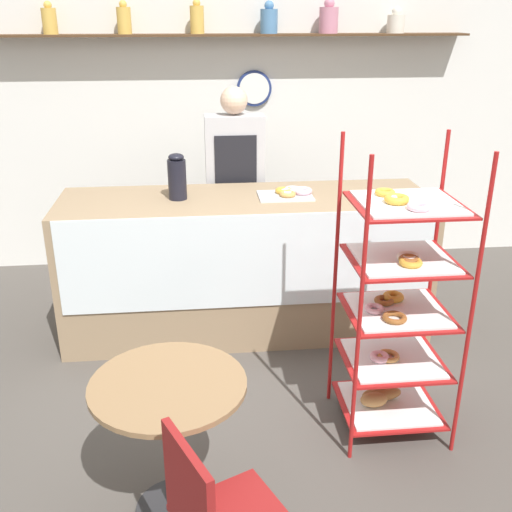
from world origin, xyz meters
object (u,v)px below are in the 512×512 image
object	(u,v)px
pastry_rack	(396,311)
cafe_table	(170,417)
person_worker	(235,188)
coffee_carafe	(177,177)
donut_tray_counter	(290,193)

from	to	relation	value
pastry_rack	cafe_table	bearing A→B (deg)	-155.67
pastry_rack	person_worker	xyz separation A→B (m)	(-0.73, 1.78, 0.20)
person_worker	coffee_carafe	xyz separation A→B (m)	(-0.43, -0.55, 0.24)
person_worker	coffee_carafe	distance (m)	0.74
cafe_table	donut_tray_counter	world-z (taller)	donut_tray_counter
pastry_rack	coffee_carafe	distance (m)	1.75
coffee_carafe	donut_tray_counter	xyz separation A→B (m)	(0.78, -0.00, -0.13)
person_worker	donut_tray_counter	world-z (taller)	person_worker
pastry_rack	cafe_table	xyz separation A→B (m)	(-1.19, -0.54, -0.18)
cafe_table	coffee_carafe	world-z (taller)	coffee_carafe
person_worker	cafe_table	world-z (taller)	person_worker
pastry_rack	coffee_carafe	xyz separation A→B (m)	(-1.16, 1.24, 0.44)
pastry_rack	donut_tray_counter	xyz separation A→B (m)	(-0.39, 1.23, 0.31)
person_worker	coffee_carafe	world-z (taller)	person_worker
donut_tray_counter	coffee_carafe	bearing A→B (deg)	179.69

